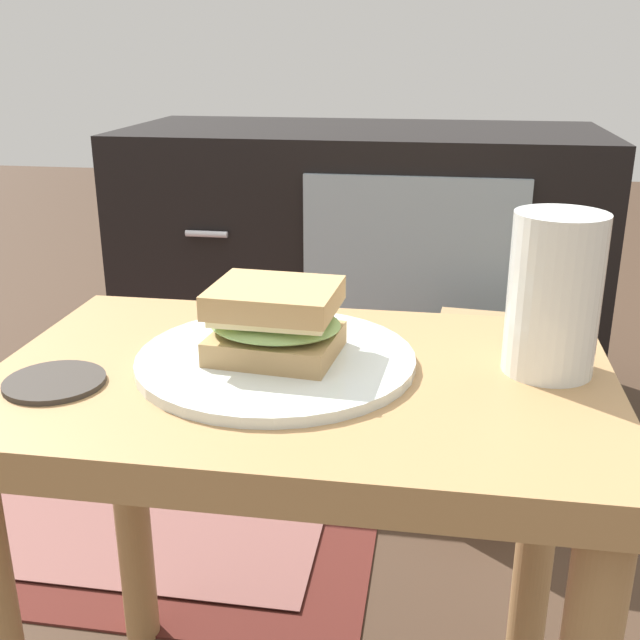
% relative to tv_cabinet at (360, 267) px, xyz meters
% --- Properties ---
extents(side_table, '(0.56, 0.36, 0.46)m').
position_rel_tv_cabinet_xyz_m(side_table, '(0.05, -0.95, 0.08)').
color(side_table, '#A37A4C').
rests_on(side_table, ground).
extents(tv_cabinet, '(0.96, 0.46, 0.58)m').
position_rel_tv_cabinet_xyz_m(tv_cabinet, '(0.00, 0.00, 0.00)').
color(tv_cabinet, black).
rests_on(tv_cabinet, ground).
extents(area_rug, '(0.96, 0.79, 0.01)m').
position_rel_tv_cabinet_xyz_m(area_rug, '(-0.39, -0.42, -0.29)').
color(area_rug, '#4C1E19').
rests_on(area_rug, ground).
extents(plate, '(0.26, 0.26, 0.01)m').
position_rel_tv_cabinet_xyz_m(plate, '(0.02, -0.94, 0.17)').
color(plate, silver).
rests_on(plate, side_table).
extents(sandwich_front, '(0.13, 0.11, 0.07)m').
position_rel_tv_cabinet_xyz_m(sandwich_front, '(0.02, -0.94, 0.21)').
color(sandwich_front, tan).
rests_on(sandwich_front, plate).
extents(beer_glass, '(0.08, 0.08, 0.14)m').
position_rel_tv_cabinet_xyz_m(beer_glass, '(0.27, -0.91, 0.24)').
color(beer_glass, silver).
rests_on(beer_glass, side_table).
extents(coaster, '(0.09, 0.09, 0.01)m').
position_rel_tv_cabinet_xyz_m(coaster, '(-0.16, -1.01, 0.17)').
color(coaster, '#332D28').
rests_on(coaster, side_table).
extents(paper_bag, '(0.20, 0.15, 0.33)m').
position_rel_tv_cabinet_xyz_m(paper_bag, '(0.26, -0.42, -0.13)').
color(paper_bag, tan).
rests_on(paper_bag, ground).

